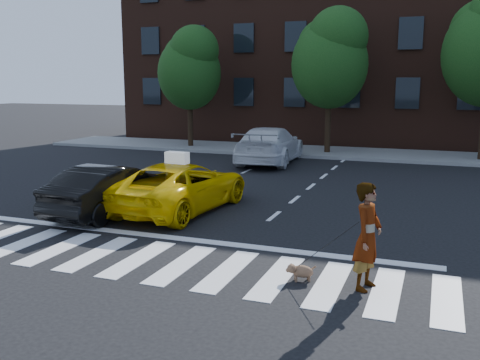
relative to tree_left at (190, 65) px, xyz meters
The scene contains 13 objects.
ground 18.90m from the tree_left, 67.71° to the right, with size 120.00×120.00×0.00m, color black.
crosswalk 18.90m from the tree_left, 67.71° to the right, with size 13.00×2.40×0.01m, color silver.
stop_line 17.47m from the tree_left, 65.65° to the right, with size 12.00×0.30×0.01m, color silver.
sidewalk_far 8.24m from the tree_left, ahead, with size 30.00×4.00×0.15m, color slate.
building 10.73m from the tree_left, 48.97° to the left, with size 26.00×10.00×12.00m, color #402216.
tree_left is the anchor object (origin of this frame).
tree_mid 7.51m from the tree_left, ahead, with size 3.69×3.69×7.10m.
taxi 14.60m from the tree_left, 65.43° to the right, with size 2.29×4.96×1.38m, color #ECBF04.
black_sedan 15.04m from the tree_left, 72.92° to the right, with size 1.47×4.20×1.38m, color black.
white_suv 7.49m from the tree_left, 31.79° to the right, with size 2.26×5.57×1.62m, color silver.
woman 20.83m from the tree_left, 55.61° to the right, with size 0.70×0.46×1.92m, color #999999.
dog 20.39m from the tree_left, 58.52° to the right, with size 0.54×0.38×0.33m.
taxi_sign 14.58m from the tree_left, 65.77° to the right, with size 0.65×0.28×0.32m, color white.
Camera 1 is at (5.71, -9.19, 3.65)m, focal length 40.00 mm.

